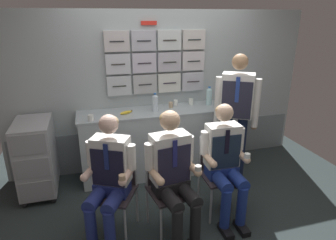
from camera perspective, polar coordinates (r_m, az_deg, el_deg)
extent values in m
cube|color=#273030|center=(3.38, 5.12, -18.60)|extent=(4.80, 4.80, 0.04)
cube|color=#A6B2B4|center=(4.09, -1.31, 5.60)|extent=(4.20, 0.06, 2.15)
cube|color=gray|center=(4.32, -1.10, -4.72)|extent=(4.12, 0.01, 0.57)
cube|color=silver|center=(3.90, -9.49, 6.62)|extent=(0.31, 0.06, 0.25)
cylinder|color=#222922|center=(3.87, -9.42, 6.50)|extent=(0.18, 0.01, 0.01)
cube|color=#B0B2B4|center=(3.95, -4.57, 6.99)|extent=(0.31, 0.06, 0.25)
cylinder|color=black|center=(3.92, -4.45, 6.88)|extent=(0.18, 0.01, 0.01)
cube|color=silver|center=(4.03, 0.21, 7.30)|extent=(0.31, 0.06, 0.25)
cylinder|color=#211C2B|center=(4.00, 0.36, 7.19)|extent=(0.18, 0.01, 0.01)
cube|color=#B4B6C0|center=(4.14, 4.77, 7.56)|extent=(0.31, 0.06, 0.25)
cylinder|color=#2A2328|center=(4.10, 4.96, 7.45)|extent=(0.18, 0.01, 0.01)
cube|color=silver|center=(3.85, -9.73, 10.70)|extent=(0.31, 0.06, 0.25)
cylinder|color=#2A2722|center=(3.81, -9.66, 10.62)|extent=(0.18, 0.01, 0.01)
cube|color=silver|center=(3.90, -4.68, 11.03)|extent=(0.31, 0.06, 0.25)
cylinder|color=#272029|center=(3.86, -4.57, 10.95)|extent=(0.18, 0.01, 0.01)
cube|color=#B5B3BF|center=(3.98, 0.21, 11.26)|extent=(0.31, 0.06, 0.25)
cylinder|color=#272A22|center=(3.94, 0.37, 11.19)|extent=(0.18, 0.01, 0.01)
cube|color=silver|center=(4.09, 4.89, 11.42)|extent=(0.31, 0.06, 0.25)
cylinder|color=#202725|center=(4.05, 5.08, 11.34)|extent=(0.18, 0.01, 0.01)
cube|color=silver|center=(3.82, -9.98, 14.87)|extent=(0.31, 0.06, 0.25)
cylinder|color=black|center=(3.78, -9.91, 14.83)|extent=(0.18, 0.01, 0.01)
cube|color=#B6B7C4|center=(3.87, -4.80, 15.15)|extent=(0.31, 0.06, 0.25)
cylinder|color=#23272B|center=(3.83, -4.68, 15.11)|extent=(0.18, 0.01, 0.01)
cube|color=silver|center=(3.95, 0.22, 15.31)|extent=(0.31, 0.06, 0.25)
cylinder|color=#2B2623|center=(3.91, 0.38, 15.27)|extent=(0.18, 0.01, 0.01)
cube|color=silver|center=(4.06, 5.00, 15.35)|extent=(0.31, 0.06, 0.25)
cylinder|color=#1E2829|center=(4.02, 5.20, 15.31)|extent=(0.18, 0.01, 0.01)
cube|color=red|center=(3.89, -3.74, 18.33)|extent=(0.20, 0.02, 0.05)
cube|color=#B2BEC3|center=(4.00, -2.21, -4.44)|extent=(1.99, 0.52, 0.87)
cube|color=#A2AFB4|center=(3.84, -2.30, 1.72)|extent=(2.03, 0.53, 0.03)
sphere|color=black|center=(3.85, -26.10, -14.52)|extent=(0.07, 0.07, 0.07)
sphere|color=black|center=(3.80, -21.38, -14.28)|extent=(0.07, 0.07, 0.07)
sphere|color=black|center=(4.31, -24.97, -10.51)|extent=(0.07, 0.07, 0.07)
sphere|color=black|center=(4.27, -20.82, -10.24)|extent=(0.07, 0.07, 0.07)
cube|color=#ACAEB2|center=(3.84, -24.23, -6.37)|extent=(0.40, 0.64, 0.85)
cube|color=#979A9E|center=(3.69, -24.23, -12.52)|extent=(0.35, 0.01, 0.23)
cube|color=#979A9E|center=(3.55, -24.87, -8.60)|extent=(0.35, 0.01, 0.23)
cube|color=#979A9E|center=(3.43, -25.54, -4.39)|extent=(0.35, 0.01, 0.23)
cylinder|color=#28282D|center=(3.41, -25.78, -2.35)|extent=(0.32, 0.02, 0.02)
cylinder|color=#A8AAAF|center=(3.05, -15.05, -18.67)|extent=(0.02, 0.02, 0.43)
cylinder|color=#A8AAAF|center=(2.92, -8.30, -20.00)|extent=(0.02, 0.02, 0.43)
cylinder|color=#A8AAAF|center=(3.30, -12.23, -15.03)|extent=(0.02, 0.02, 0.43)
cylinder|color=#A8AAAF|center=(3.19, -6.05, -16.03)|extent=(0.02, 0.02, 0.43)
cube|color=#342C30|center=(2.98, -10.68, -13.92)|extent=(0.54, 0.54, 0.02)
cube|color=#342C30|center=(3.02, -9.58, -8.67)|extent=(0.34, 0.20, 0.40)
cylinder|color=#A8AAAF|center=(3.08, -12.81, -8.33)|extent=(0.02, 0.02, 0.40)
cylinder|color=#A8AAAF|center=(2.96, -6.36, -9.16)|extent=(0.02, 0.02, 0.40)
cylinder|color=navy|center=(2.88, -14.73, -19.82)|extent=(0.10, 0.10, 0.42)
cylinder|color=navy|center=(2.81, -11.28, -20.55)|extent=(0.10, 0.10, 0.42)
cylinder|color=navy|center=(2.86, -13.69, -14.31)|extent=(0.28, 0.38, 0.13)
cylinder|color=navy|center=(2.79, -10.30, -14.90)|extent=(0.28, 0.38, 0.13)
cube|color=navy|center=(2.94, -10.77, -12.76)|extent=(0.38, 0.33, 0.12)
cube|color=white|center=(2.82, -10.99, -7.62)|extent=(0.39, 0.32, 0.45)
cube|color=black|center=(2.75, -11.72, -9.19)|extent=(0.28, 0.16, 0.36)
cube|color=navy|center=(2.69, -11.96, -7.07)|extent=(0.04, 0.03, 0.25)
cylinder|color=white|center=(2.87, -14.76, -6.26)|extent=(0.08, 0.08, 0.25)
cylinder|color=beige|center=(2.85, -15.04, -9.75)|extent=(0.17, 0.23, 0.07)
sphere|color=beige|center=(2.77, -15.98, -10.73)|extent=(0.08, 0.08, 0.08)
cylinder|color=white|center=(2.73, -7.14, -7.17)|extent=(0.08, 0.08, 0.25)
cylinder|color=beige|center=(2.72, -8.11, -10.75)|extent=(0.17, 0.23, 0.07)
sphere|color=beige|center=(2.64, -8.86, -11.84)|extent=(0.08, 0.08, 0.08)
cylinder|color=tan|center=(2.62, -8.91, -11.09)|extent=(0.06, 0.06, 0.06)
sphere|color=beige|center=(2.67, -11.48, -0.81)|extent=(0.18, 0.18, 0.18)
ellipsoid|color=tan|center=(2.68, -11.39, -0.39)|extent=(0.23, 0.22, 0.13)
cylinder|color=#A8AAAF|center=(2.90, -1.34, -20.11)|extent=(0.02, 0.02, 0.43)
cylinder|color=#A8AAAF|center=(3.03, 5.27, -18.23)|extent=(0.02, 0.02, 0.43)
cylinder|color=#A8AAAF|center=(3.17, -4.01, -16.27)|extent=(0.02, 0.02, 0.43)
cylinder|color=#A8AAAF|center=(3.28, 2.08, -14.77)|extent=(0.02, 0.02, 0.43)
cube|color=#342C30|center=(2.96, 0.51, -13.81)|extent=(0.45, 0.45, 0.02)
cube|color=#342C30|center=(3.00, -1.02, -8.61)|extent=(0.37, 0.08, 0.40)
cylinder|color=#A8AAAF|center=(2.93, -4.22, -9.36)|extent=(0.02, 0.02, 0.40)
cylinder|color=#A8AAAF|center=(3.06, 2.18, -8.03)|extent=(0.02, 0.02, 0.40)
cylinder|color=black|center=(2.78, 1.79, -20.63)|extent=(0.10, 0.10, 0.42)
cylinder|color=black|center=(2.85, 5.33, -19.57)|extent=(0.10, 0.10, 0.42)
cylinder|color=black|center=(2.76, 0.25, -14.95)|extent=(0.18, 0.39, 0.13)
cylinder|color=black|center=(2.83, 3.75, -14.04)|extent=(0.18, 0.39, 0.13)
cube|color=black|center=(2.92, 0.52, -12.64)|extent=(0.36, 0.25, 0.12)
cube|color=white|center=(2.79, 0.36, -7.28)|extent=(0.38, 0.25, 0.47)
cube|color=#222136|center=(2.72, 1.28, -8.88)|extent=(0.33, 0.06, 0.38)
cube|color=navy|center=(2.66, 1.37, -6.62)|extent=(0.04, 0.01, 0.27)
cylinder|color=white|center=(2.69, -3.68, -7.11)|extent=(0.08, 0.08, 0.26)
cylinder|color=#E0B68F|center=(2.68, -2.38, -10.80)|extent=(0.10, 0.24, 0.07)
sphere|color=#E0B68F|center=(2.60, -1.47, -11.89)|extent=(0.08, 0.08, 0.08)
cylinder|color=white|center=(2.85, 4.18, -5.55)|extent=(0.08, 0.08, 0.26)
cylinder|color=#E0B68F|center=(2.83, 4.78, -9.18)|extent=(0.10, 0.24, 0.07)
sphere|color=#E0B68F|center=(2.75, 5.88, -10.14)|extent=(0.08, 0.08, 0.08)
cylinder|color=silver|center=(2.73, 5.90, -9.41)|extent=(0.06, 0.06, 0.06)
sphere|color=#E0B68F|center=(2.64, 0.38, -0.08)|extent=(0.19, 0.19, 0.19)
ellipsoid|color=tan|center=(2.65, 0.25, 0.35)|extent=(0.21, 0.19, 0.13)
cylinder|color=#A8AAAF|center=(3.18, 8.35, -16.28)|extent=(0.02, 0.02, 0.43)
cylinder|color=#A8AAAF|center=(3.32, 14.28, -15.02)|extent=(0.02, 0.02, 0.43)
cylinder|color=#A8AAAF|center=(3.45, 5.98, -12.96)|extent=(0.02, 0.02, 0.43)
cylinder|color=#A8AAAF|center=(3.58, 11.49, -11.97)|extent=(0.02, 0.02, 0.43)
cube|color=#342C30|center=(3.26, 10.26, -10.71)|extent=(0.41, 0.41, 0.02)
cube|color=#342C30|center=(3.31, 9.11, -5.99)|extent=(0.37, 0.03, 0.40)
cylinder|color=#A8AAAF|center=(3.24, 6.25, -6.46)|extent=(0.02, 0.02, 0.40)
cylinder|color=#A8AAAF|center=(3.38, 11.99, -5.66)|extent=(0.02, 0.02, 0.40)
cube|color=black|center=(3.19, 11.15, -20.45)|extent=(0.09, 0.22, 0.06)
cube|color=black|center=(3.26, 14.13, -19.71)|extent=(0.09, 0.22, 0.06)
cylinder|color=navy|center=(3.08, 11.12, -16.58)|extent=(0.10, 0.10, 0.42)
cylinder|color=navy|center=(3.15, 14.14, -15.90)|extent=(0.10, 0.10, 0.42)
cylinder|color=navy|center=(3.07, 10.08, -11.44)|extent=(0.14, 0.36, 0.13)
cylinder|color=navy|center=(3.14, 13.08, -10.89)|extent=(0.14, 0.36, 0.13)
cube|color=navy|center=(3.22, 10.34, -9.62)|extent=(0.33, 0.21, 0.12)
cube|color=white|center=(3.11, 10.51, -4.83)|extent=(0.34, 0.20, 0.45)
cube|color=#19273B|center=(3.05, 11.25, -6.19)|extent=(0.31, 0.02, 0.36)
cube|color=black|center=(2.99, 11.46, -4.21)|extent=(0.04, 0.01, 0.25)
cylinder|color=white|center=(3.02, 7.10, -4.42)|extent=(0.08, 0.08, 0.25)
cylinder|color=beige|center=(3.00, 8.07, -7.64)|extent=(0.07, 0.23, 0.07)
sphere|color=beige|center=(2.92, 8.85, -8.52)|extent=(0.08, 0.08, 0.08)
cylinder|color=white|center=(3.18, 13.84, -3.57)|extent=(0.08, 0.08, 0.25)
cylinder|color=beige|center=(3.15, 14.19, -6.71)|extent=(0.07, 0.23, 0.07)
sphere|color=beige|center=(3.07, 15.10, -7.51)|extent=(0.08, 0.08, 0.08)
cylinder|color=white|center=(3.05, 15.16, -6.84)|extent=(0.06, 0.06, 0.06)
sphere|color=beige|center=(2.98, 10.93, 1.43)|extent=(0.18, 0.18, 0.18)
ellipsoid|color=tan|center=(2.99, 10.84, 1.80)|extent=(0.18, 0.17, 0.13)
cube|color=black|center=(4.00, 10.56, -11.37)|extent=(0.20, 0.25, 0.06)
cube|color=black|center=(3.99, 13.47, -11.66)|extent=(0.20, 0.25, 0.06)
cylinder|color=#121D38|center=(3.81, 11.18, -5.25)|extent=(0.12, 0.12, 0.86)
cylinder|color=#121D38|center=(3.81, 13.89, -5.51)|extent=(0.12, 0.12, 0.86)
cube|color=white|center=(3.58, 13.34, 4.70)|extent=(0.43, 0.38, 0.52)
cube|color=#232434|center=(3.48, 13.20, 3.75)|extent=(0.30, 0.19, 0.44)
cube|color=navy|center=(3.44, 13.36, 5.73)|extent=(0.04, 0.03, 0.29)
cylinder|color=white|center=(3.61, 9.69, 3.75)|extent=(0.08, 0.08, 0.58)
sphere|color=#A97F5A|center=(3.70, 9.43, -0.59)|extent=(0.08, 0.08, 0.08)
cylinder|color=white|center=(3.60, 16.81, 3.11)|extent=(0.08, 0.08, 0.58)
sphere|color=#A97F5A|center=(3.69, 16.37, -1.23)|extent=(0.08, 0.08, 0.08)
sphere|color=#A97F5A|center=(3.50, 13.86, 10.95)|extent=(0.18, 0.18, 0.18)
ellipsoid|color=black|center=(3.51, 13.89, 11.25)|extent=(0.24, 0.24, 0.13)
cylinder|color=silver|center=(4.09, 8.00, 4.43)|extent=(0.08, 0.08, 0.21)
cone|color=silver|center=(4.06, 8.08, 6.03)|extent=(0.08, 0.08, 0.02)
cylinder|color=blue|center=(4.06, 8.10, 6.33)|extent=(0.04, 0.04, 0.02)
cylinder|color=silver|center=(3.77, -2.52, 3.19)|extent=(0.08, 0.08, 0.20)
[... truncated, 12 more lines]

